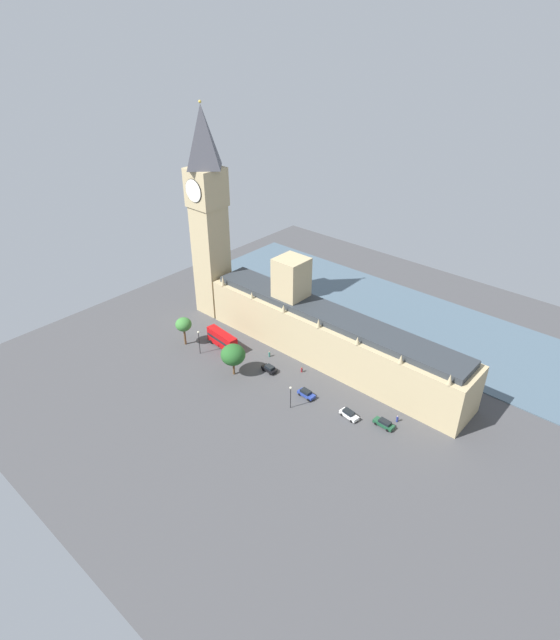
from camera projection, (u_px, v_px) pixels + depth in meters
ground_plane at (325, 362)px, 133.69m from camera, size 146.09×146.09×0.00m
river_thames at (392, 314)px, 155.45m from camera, size 37.31×131.48×0.25m
parliament_building at (327, 333)px, 131.97m from camera, size 12.35×76.09×24.99m
clock_tower at (208, 212)px, 142.20m from camera, size 9.11×9.11×60.34m
double_decker_bus_leading at (222, 339)px, 138.55m from camera, size 3.57×10.70×4.75m
car_black_kerbside at (269, 369)px, 129.85m from camera, size 2.15×4.19×1.74m
car_blue_midblock at (306, 394)px, 121.22m from camera, size 2.13×4.49×1.74m
car_white_far_end at (349, 414)px, 114.86m from camera, size 2.41×4.82×1.74m
car_dark_green_by_river_gate at (384, 423)px, 112.26m from camera, size 2.00×4.85×1.74m
pedestrian_corner at (397, 419)px, 113.72m from camera, size 0.70×0.65×1.68m
pedestrian_under_trees at (269, 354)px, 135.68m from camera, size 0.64×0.55×1.64m
pedestrian_opposite_hall at (302, 370)px, 129.78m from camera, size 0.45×0.55×1.52m
plane_tree_trailing at (233, 355)px, 126.38m from camera, size 6.19×6.19×8.56m
plane_tree_near_tower at (184, 325)px, 138.08m from camera, size 4.40×4.40×8.25m
street_lamp_slot_10 at (199, 338)px, 134.87m from camera, size 0.56×0.56×7.04m
street_lamp_slot_11 at (291, 393)px, 115.99m from camera, size 0.56×0.56×6.08m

